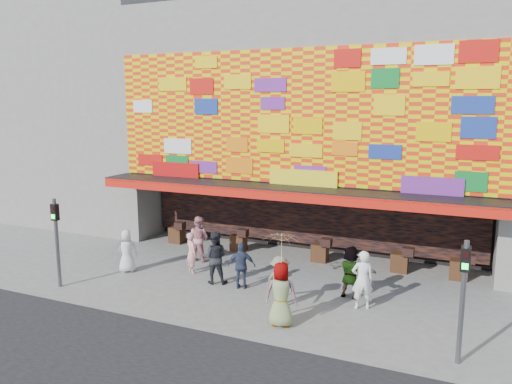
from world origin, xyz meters
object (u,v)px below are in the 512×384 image
ped_e (242,266)px  ped_b (191,253)px  ped_f (351,272)px  ped_g (281,294)px  ped_c (215,257)px  ped_h (362,280)px  parasol (281,250)px  ped_i (199,238)px  signal_left (56,233)px  signal_right (463,288)px  ped_a (127,251)px  ped_d (280,282)px

ped_e → ped_b: bearing=-32.9°
ped_f → ped_g: ped_g is taller
ped_c → ped_b: bearing=-43.6°
ped_g → ped_h: size_ratio=1.02×
ped_b → ped_h: 6.34m
ped_b → parasol: bearing=-177.0°
ped_b → ped_i: size_ratio=0.85×
signal_left → ped_e: signal_left is taller
ped_c → parasol: 4.11m
ped_h → ped_g: bearing=26.0°
signal_right → ped_e: bearing=161.1°
ped_f → parasol: 3.35m
ped_c → ped_a: bearing=-14.3°
ped_a → ped_b: size_ratio=1.05×
signal_left → parasol: bearing=1.5°
ped_g → ped_h: ped_g is taller
ped_e → parasol: parasol is taller
ped_e → parasol: size_ratio=0.83×
signal_right → ped_h: (-2.76, 2.27, -0.97)m
ped_e → ped_i: size_ratio=0.89×
signal_left → ped_i: bearing=56.9°
ped_h → ped_f: bearing=-77.5°
ped_d → ped_g: ped_g is taller
ped_i → ped_d: bearing=152.5°
ped_d → ped_i: 5.40m
signal_left → ped_c: size_ratio=1.66×
signal_right → ped_a: bearing=169.3°
ped_a → ped_f: 8.03m
ped_d → ped_i: size_ratio=0.90×
signal_right → ped_f: signal_right is taller
ped_b → ped_d: bearing=-167.0°
signal_right → ped_b: signal_right is taller
ped_g → ped_i: size_ratio=1.03×
ped_a → signal_right: bearing=128.4°
ped_a → ped_g: ped_g is taller
ped_f → ped_i: ped_i is taller
ped_a → ped_i: size_ratio=0.90×
ped_a → ped_h: (8.51, 0.15, 0.11)m
ped_c → ped_f: bearing=168.9°
ped_f → parasol: (-1.27, -2.80, 1.33)m
signal_right → ped_b: size_ratio=2.01×
signal_left → ped_b: size_ratio=2.01×
ped_f → ped_h: (0.52, -0.73, 0.06)m
parasol → ped_g: bearing=0.0°
ped_a → ped_e: ped_a is taller
ped_e → ped_i: (-2.82, 2.04, 0.09)m
ped_d → signal_left: bearing=31.3°
ped_g → parasol: size_ratio=0.96×
ped_c → ped_h: bearing=159.9°
ped_c → ped_i: bearing=-66.8°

